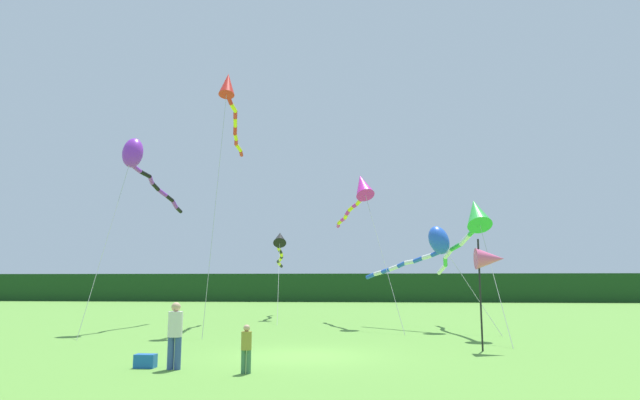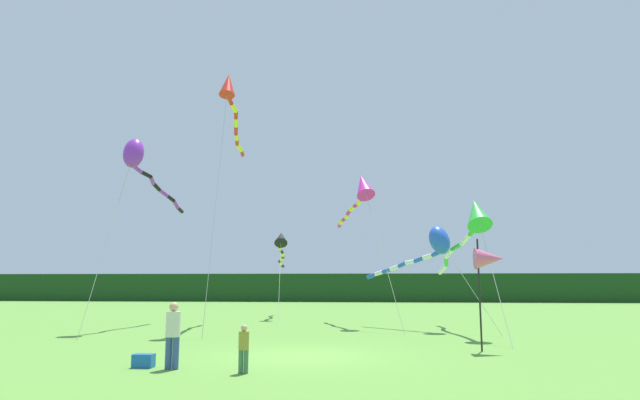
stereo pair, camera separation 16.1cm
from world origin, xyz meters
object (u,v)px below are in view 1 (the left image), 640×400
at_px(kite_red, 230,98).
at_px(kite_magenta, 361,189).
at_px(kite_green, 472,220).
at_px(kite_black, 280,243).
at_px(kite_blue, 433,244).
at_px(person_child, 246,346).
at_px(person_adult, 175,332).
at_px(cooler_box, 145,361).
at_px(banner_flag_pole, 490,260).
at_px(kite_purple, 138,160).

xyz_separation_m(kite_red, kite_magenta, (6.33, 2.70, -4.15)).
bearing_deg(kite_green, kite_magenta, 133.96).
height_order(kite_green, kite_black, kite_green).
bearing_deg(kite_blue, person_child, -116.24).
distance_m(person_adult, kite_magenta, 16.00).
height_order(cooler_box, banner_flag_pole, banner_flag_pole).
height_order(kite_red, kite_blue, kite_red).
bearing_deg(person_adult, person_child, -12.96).
relative_size(kite_green, kite_red, 0.84).
relative_size(kite_red, kite_magenta, 1.42).
relative_size(person_child, kite_red, 0.09).
distance_m(kite_red, kite_purple, 5.32).
relative_size(kite_red, kite_purple, 1.22).
relative_size(cooler_box, kite_magenta, 0.06).
bearing_deg(kite_black, kite_blue, -42.13).
bearing_deg(kite_red, person_child, -72.81).
relative_size(kite_blue, kite_magenta, 0.64).
bearing_deg(person_child, person_adult, 167.04).
bearing_deg(kite_blue, kite_black, 137.87).
xyz_separation_m(kite_blue, kite_magenta, (-3.33, 2.39, 3.03)).
bearing_deg(banner_flag_pole, kite_purple, 156.58).
distance_m(cooler_box, kite_red, 15.66).
bearing_deg(person_child, kite_blue, 63.76).
bearing_deg(kite_green, kite_red, 169.01).
height_order(kite_green, kite_red, kite_red).
height_order(person_child, cooler_box, person_child).
height_order(person_child, kite_green, kite_green).
xyz_separation_m(person_child, cooler_box, (-2.75, 0.65, -0.47)).
bearing_deg(kite_blue, kite_magenta, 144.35).
height_order(person_adult, kite_magenta, kite_magenta).
relative_size(banner_flag_pole, kite_blue, 0.65).
xyz_separation_m(person_adult, kite_blue, (7.93, 11.72, 2.98)).
bearing_deg(cooler_box, person_adult, -14.23).
bearing_deg(person_adult, kite_black, 91.31).
relative_size(person_child, kite_green, 0.11).
relative_size(kite_black, kite_blue, 1.64).
bearing_deg(kite_purple, kite_red, 8.08).
bearing_deg(kite_purple, kite_magenta, 17.37).
bearing_deg(kite_red, kite_blue, 1.87).
bearing_deg(kite_black, kite_magenta, -45.80).
bearing_deg(person_adult, kite_red, 98.64).
distance_m(person_child, kite_green, 12.83).
xyz_separation_m(person_adult, kite_red, (-1.73, 11.40, 10.15)).
relative_size(person_child, kite_blue, 0.21).
height_order(banner_flag_pole, kite_green, kite_green).
relative_size(banner_flag_pole, kite_purple, 0.36).
xyz_separation_m(person_adult, cooler_box, (-0.82, 0.21, -0.76)).
height_order(person_adult, kite_black, kite_black).
relative_size(kite_green, kite_black, 1.13).
height_order(person_adult, kite_blue, kite_blue).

